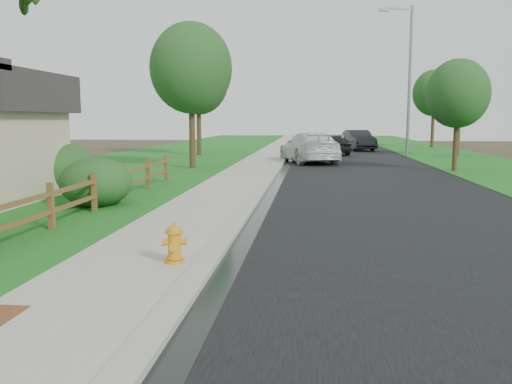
# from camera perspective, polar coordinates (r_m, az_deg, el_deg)

# --- Properties ---
(ground) EXTENTS (120.00, 120.00, 0.00)m
(ground) POSITION_cam_1_polar(r_m,az_deg,el_deg) (6.98, -12.94, -13.38)
(ground) COLOR #3D3121
(road) EXTENTS (8.00, 90.00, 0.02)m
(road) POSITION_cam_1_polar(r_m,az_deg,el_deg) (41.30, 9.31, 4.08)
(road) COLOR black
(road) RESTS_ON ground
(curb) EXTENTS (0.40, 90.00, 0.12)m
(curb) POSITION_cam_1_polar(r_m,az_deg,el_deg) (41.26, 3.46, 4.23)
(curb) COLOR gray
(curb) RESTS_ON ground
(wet_gutter) EXTENTS (0.50, 90.00, 0.00)m
(wet_gutter) POSITION_cam_1_polar(r_m,az_deg,el_deg) (41.25, 3.95, 4.17)
(wet_gutter) COLOR black
(wet_gutter) RESTS_ON road
(sidewalk) EXTENTS (2.20, 90.00, 0.10)m
(sidewalk) POSITION_cam_1_polar(r_m,az_deg,el_deg) (41.34, 1.66, 4.24)
(sidewalk) COLOR gray
(sidewalk) RESTS_ON ground
(grass_strip) EXTENTS (1.60, 90.00, 0.06)m
(grass_strip) POSITION_cam_1_polar(r_m,az_deg,el_deg) (41.52, -0.96, 4.23)
(grass_strip) COLOR #184E16
(grass_strip) RESTS_ON ground
(lawn_near) EXTENTS (9.00, 90.00, 0.04)m
(lawn_near) POSITION_cam_1_polar(r_m,az_deg,el_deg) (42.46, -7.97, 4.21)
(lawn_near) COLOR #184E16
(lawn_near) RESTS_ON ground
(verge_far) EXTENTS (6.00, 90.00, 0.04)m
(verge_far) POSITION_cam_1_polar(r_m,az_deg,el_deg) (42.27, 18.71, 3.87)
(verge_far) COLOR #184E16
(verge_far) RESTS_ON ground
(ranch_fence) EXTENTS (0.12, 16.92, 1.10)m
(ranch_fence) POSITION_cam_1_polar(r_m,az_deg,el_deg) (13.94, -18.58, -0.46)
(ranch_fence) COLOR #533B1B
(ranch_fence) RESTS_ON ground
(fire_hydrant) EXTENTS (0.46, 0.37, 0.70)m
(fire_hydrant) POSITION_cam_1_polar(r_m,az_deg,el_deg) (9.16, -8.59, -5.45)
(fire_hydrant) COLOR #C16C16
(fire_hydrant) RESTS_ON sidewalk
(white_suv) EXTENTS (4.04, 6.45, 1.74)m
(white_suv) POSITION_cam_1_polar(r_m,az_deg,el_deg) (31.65, 5.63, 4.70)
(white_suv) COLOR silver
(white_suv) RESTS_ON road
(dark_car_mid) EXTENTS (2.55, 4.74, 1.53)m
(dark_car_mid) POSITION_cam_1_polar(r_m,az_deg,el_deg) (39.23, 8.15, 5.06)
(dark_car_mid) COLOR black
(dark_car_mid) RESTS_ON road
(dark_car_far) EXTENTS (2.75, 5.23, 1.64)m
(dark_car_far) POSITION_cam_1_polar(r_m,az_deg,el_deg) (45.15, 10.69, 5.39)
(dark_car_far) COLOR black
(dark_car_far) RESTS_ON road
(streetlight) EXTENTS (2.31, 0.68, 10.08)m
(streetlight) POSITION_cam_1_polar(r_m,az_deg,el_deg) (38.99, 15.62, 12.09)
(streetlight) COLOR gray
(streetlight) RESTS_ON ground
(shrub_b) EXTENTS (2.25, 2.25, 1.42)m
(shrub_b) POSITION_cam_1_polar(r_m,az_deg,el_deg) (16.07, -16.49, 0.99)
(shrub_b) COLOR #17431E
(shrub_b) RESTS_ON ground
(shrub_d) EXTENTS (2.59, 2.59, 1.72)m
(shrub_d) POSITION_cam_1_polar(r_m,az_deg,el_deg) (19.59, -20.06, 2.41)
(shrub_d) COLOR #17431E
(shrub_d) RESTS_ON ground
(tree_near_left) EXTENTS (4.12, 4.12, 7.31)m
(tree_near_left) POSITION_cam_1_polar(r_m,az_deg,el_deg) (27.88, -6.85, 12.79)
(tree_near_left) COLOR #362416
(tree_near_left) RESTS_ON ground
(tree_near_right) EXTENTS (2.97, 2.97, 5.35)m
(tree_near_right) POSITION_cam_1_polar(r_m,az_deg,el_deg) (27.74, 20.48, 9.67)
(tree_near_right) COLOR #362416
(tree_near_right) RESTS_ON ground
(tree_mid_left) EXTENTS (4.11, 4.11, 7.34)m
(tree_mid_left) POSITION_cam_1_polar(r_m,az_deg,el_deg) (38.02, -6.09, 11.47)
(tree_mid_left) COLOR #362416
(tree_mid_left) RESTS_ON ground
(tree_mid_right) EXTENTS (3.34, 3.34, 6.05)m
(tree_mid_right) POSITION_cam_1_polar(r_m,az_deg,el_deg) (39.34, 20.69, 9.64)
(tree_mid_right) COLOR #362416
(tree_mid_right) RESTS_ON ground
(tree_far_right) EXTENTS (3.75, 3.75, 6.91)m
(tree_far_right) POSITION_cam_1_polar(r_m,az_deg,el_deg) (51.32, 18.24, 9.86)
(tree_far_right) COLOR #362416
(tree_far_right) RESTS_ON ground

